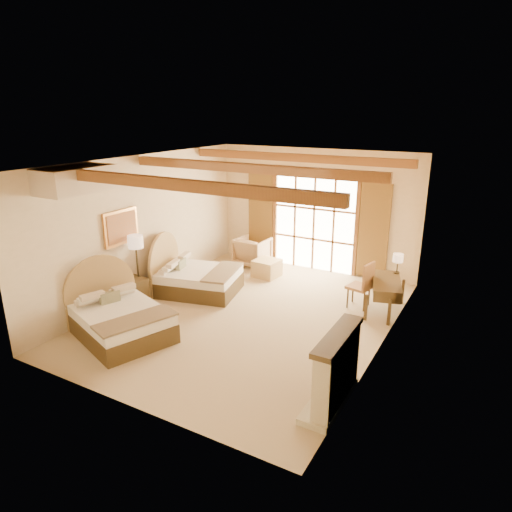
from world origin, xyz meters
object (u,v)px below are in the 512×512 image
Objects in this scene: bed_near at (116,317)px; bed_far at (193,276)px; nightstand at (133,292)px; armchair at (252,251)px; desk at (386,295)px.

bed_far is (-0.05, 2.52, -0.01)m from bed_near.
nightstand is (-0.71, 1.20, -0.07)m from bed_near.
nightstand is 0.71× the size of armchair.
bed_near reaches higher than armchair.
bed_far is 3.51× the size of nightstand.
armchair is 0.61× the size of desk.
armchair is at bearing 69.97° from bed_far.
bed_far reaches higher than nightstand.
bed_far is at bearing 177.92° from desk.
bed_near is 1.63× the size of desk.
nightstand is at bearing -170.18° from desk.
nightstand is at bearing 76.94° from armchair.
bed_near is at bearing 88.62° from armchair.
armchair is at bearing 107.17° from bed_near.
bed_far is 2.48× the size of armchair.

